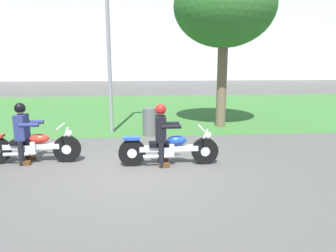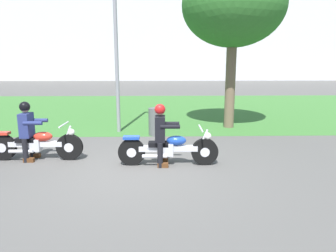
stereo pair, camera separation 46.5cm
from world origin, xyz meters
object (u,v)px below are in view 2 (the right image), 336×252
at_px(rider_follow, 27,126).
at_px(trash_can, 156,122).
at_px(motorcycle_lead, 169,149).
at_px(streetlight_pole, 118,5).
at_px(tree_roadside, 233,6).
at_px(motorcycle_follow, 36,144).
at_px(rider_lead, 161,130).

relative_size(rider_follow, trash_can, 1.61).
bearing_deg(trash_can, motorcycle_lead, -83.61).
distance_m(streetlight_pole, trash_can, 3.76).
bearing_deg(trash_can, tree_roadside, 24.09).
bearing_deg(motorcycle_lead, trash_can, 97.04).
height_order(motorcycle_lead, rider_follow, rider_follow).
height_order(motorcycle_follow, tree_roadside, tree_roadside).
relative_size(motorcycle_lead, tree_roadside, 0.41).
bearing_deg(rider_follow, rider_lead, -7.42).
xyz_separation_m(rider_follow, streetlight_pole, (1.81, 2.97, 3.18)).
distance_m(tree_roadside, trash_can, 4.63).
relative_size(motorcycle_lead, motorcycle_follow, 1.03).
bearing_deg(rider_follow, motorcycle_lead, -7.09).
bearing_deg(motorcycle_follow, motorcycle_lead, -7.42).
bearing_deg(tree_roadside, rider_follow, -146.78).
bearing_deg(tree_roadside, motorcycle_lead, -119.07).
height_order(rider_lead, trash_can, rider_lead).
xyz_separation_m(motorcycle_lead, tree_roadside, (2.26, 4.06, 3.72)).
relative_size(tree_roadside, trash_can, 6.37).
relative_size(motorcycle_follow, rider_follow, 1.57).
relative_size(motorcycle_lead, rider_follow, 1.61).
xyz_separation_m(motorcycle_lead, rider_follow, (-3.27, 0.44, 0.43)).
relative_size(rider_lead, trash_can, 1.60).
height_order(motorcycle_follow, trash_can, motorcycle_follow).
height_order(motorcycle_lead, tree_roadside, tree_roadside).
height_order(rider_follow, trash_can, rider_follow).
height_order(streetlight_pole, trash_can, streetlight_pole).
distance_m(motorcycle_follow, trash_can, 3.71).
xyz_separation_m(tree_roadside, streetlight_pole, (-3.72, -0.65, -0.12)).
xyz_separation_m(rider_lead, tree_roadside, (2.43, 4.06, 3.30)).
bearing_deg(motorcycle_lead, rider_follow, 172.91).
relative_size(streetlight_pole, trash_can, 7.52).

